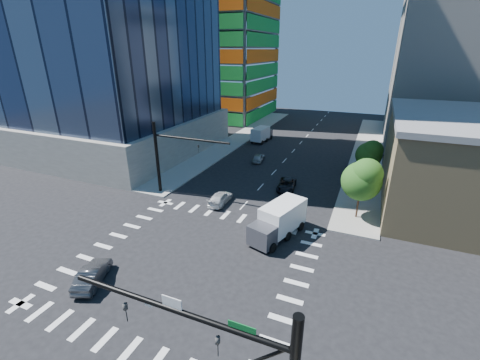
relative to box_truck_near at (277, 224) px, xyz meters
The scene contains 15 objects.
ground 8.96m from the box_truck_near, 128.91° to the right, with size 160.00×160.00×0.00m, color black.
road_markings 8.96m from the box_truck_near, 128.91° to the right, with size 20.00×20.00×0.01m, color silver.
sidewalk_ne 33.87m from the box_truck_near, 78.15° to the left, with size 5.00×60.00×0.15m, color gray.
sidewalk_nw 37.75m from the box_truck_near, 118.59° to the left, with size 5.00×60.00×0.15m, color gray.
construction_building 68.22m from the box_truck_near, 120.92° to the left, with size 25.16×34.50×70.60m.
bg_building_ne 54.16m from the box_truck_near, 65.98° to the left, with size 24.00×30.00×28.00m, color slate.
signal_mast_nw 16.72m from the box_truck_near, 163.45° to the left, with size 10.20×0.40×9.00m.
tree_south 10.48m from the box_truck_near, 44.79° to the left, with size 4.16×4.16×6.82m.
tree_north 20.56m from the box_truck_near, 68.81° to the left, with size 3.54×3.52×5.78m.
car_nb_far 11.94m from the box_truck_near, 100.39° to the left, with size 2.14×4.65×1.29m, color black.
car_sb_near 9.65m from the box_truck_near, 151.07° to the left, with size 1.83×4.51×1.31m, color white.
car_sb_mid 23.07m from the box_truck_near, 114.14° to the left, with size 1.54×3.84×1.31m, color #ABAFB3.
car_sb_cross 16.62m from the box_truck_near, 133.55° to the right, with size 1.53×4.38×1.44m, color #424246.
box_truck_near is the anchor object (origin of this frame).
box_truck_far 35.73m from the box_truck_near, 111.42° to the left, with size 2.89×5.76×2.92m.
Camera 1 is at (12.83, -19.56, 17.17)m, focal length 24.00 mm.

